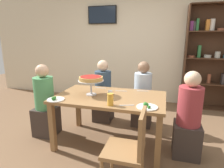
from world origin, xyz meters
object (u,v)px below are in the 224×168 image
object	(u,v)px
diner_far_right	(142,99)
chair_near_right	(130,147)
salad_plate_near_diner	(147,106)
dining_table	(110,102)
television	(102,15)
salad_plate_far_diner	(55,99)
cutlery_knife_near	(121,91)
water_glass_clear_near	(110,94)
diner_head_east	(188,121)
deep_dish_pizza_stand	(91,79)
cutlery_knife_far	(127,105)
beer_glass_amber_tall	(110,99)
cutlery_fork_near	(143,91)
bookshelf	(212,56)
cutlery_fork_far	(101,88)
diner_far_left	(103,95)
diner_head_west	(45,106)

from	to	relation	value
diner_far_right	chair_near_right	bearing A→B (deg)	2.62
diner_far_right	chair_near_right	size ratio (longest dim) A/B	1.32
chair_near_right	salad_plate_near_diner	size ratio (longest dim) A/B	3.50
dining_table	television	world-z (taller)	television
salad_plate_far_diner	cutlery_knife_near	world-z (taller)	salad_plate_far_diner
salad_plate_far_diner	water_glass_clear_near	bearing A→B (deg)	26.72
diner_head_east	diner_far_right	size ratio (longest dim) A/B	1.00
deep_dish_pizza_stand	cutlery_knife_far	size ratio (longest dim) A/B	2.04
salad_plate_near_diner	water_glass_clear_near	bearing A→B (deg)	152.85
salad_plate_near_diner	beer_glass_amber_tall	size ratio (longest dim) A/B	1.68
beer_glass_amber_tall	cutlery_fork_near	size ratio (longest dim) A/B	0.82
cutlery_knife_near	diner_head_east	bearing A→B (deg)	154.38
beer_glass_amber_tall	cutlery_fork_near	xyz separation A→B (m)	(0.30, 0.73, -0.07)
cutlery_fork_near	beer_glass_amber_tall	bearing A→B (deg)	56.73
television	diner_far_right	distance (m)	2.39
bookshelf	television	bearing A→B (deg)	177.94
bookshelf	cutlery_fork_far	distance (m)	2.57
diner_far_right	salad_plate_near_diner	bearing A→B (deg)	9.22
cutlery_fork_near	cutlery_fork_far	world-z (taller)	same
diner_far_left	chair_near_right	xyz separation A→B (m)	(0.80, -1.53, -0.01)
beer_glass_amber_tall	cutlery_knife_far	bearing A→B (deg)	14.13
diner_head_west	chair_near_right	xyz separation A→B (m)	(1.51, -0.76, -0.01)
diner_head_east	cutlery_fork_far	world-z (taller)	diner_head_east
bookshelf	beer_glass_amber_tall	bearing A→B (deg)	-123.15
diner_far_right	cutlery_fork_far	size ratio (longest dim) A/B	6.39
dining_table	television	size ratio (longest dim) A/B	2.17
bookshelf	cutlery_knife_near	xyz separation A→B (m)	(-1.57, -1.74, -0.40)
diner_far_right	dining_table	bearing A→B (deg)	-26.26
dining_table	cutlery_fork_far	world-z (taller)	cutlery_fork_far
diner_head_east	beer_glass_amber_tall	xyz separation A→B (m)	(-0.95, -0.35, 0.32)
television	cutlery_fork_near	size ratio (longest dim) A/B	3.92
diner_head_east	diner_head_west	bearing A→B (deg)	0.29
diner_far_left	diner_far_right	xyz separation A→B (m)	(0.73, 0.00, 0.00)
bookshelf	water_glass_clear_near	xyz separation A→B (m)	(-1.65, -2.06, -0.36)
diner_head_east	diner_far_left	size ratio (longest dim) A/B	1.00
deep_dish_pizza_stand	cutlery_knife_near	xyz separation A→B (m)	(0.37, 0.30, -0.22)
diner_head_east	diner_far_right	xyz separation A→B (m)	(-0.68, 0.76, 0.00)
bookshelf	salad_plate_near_diner	world-z (taller)	bookshelf
dining_table	cutlery_fork_near	xyz separation A→B (m)	(0.41, 0.37, 0.09)
salad_plate_near_diner	cutlery_knife_near	world-z (taller)	salad_plate_near_diner
cutlery_fork_far	deep_dish_pizza_stand	bearing A→B (deg)	96.35
cutlery_fork_near	cutlery_fork_far	bearing A→B (deg)	-10.10
deep_dish_pizza_stand	cutlery_knife_near	bearing A→B (deg)	38.69
television	beer_glass_amber_tall	world-z (taller)	television
salad_plate_far_diner	cutlery_fork_far	xyz separation A→B (m)	(0.37, 0.74, -0.01)
television	cutlery_knife_far	world-z (taller)	television
deep_dish_pizza_stand	cutlery_fork_near	bearing A→B (deg)	29.33
chair_near_right	water_glass_clear_near	bearing A→B (deg)	30.05
salad_plate_far_diner	diner_far_left	bearing A→B (deg)	75.82
deep_dish_pizza_stand	salad_plate_far_diner	world-z (taller)	deep_dish_pizza_stand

